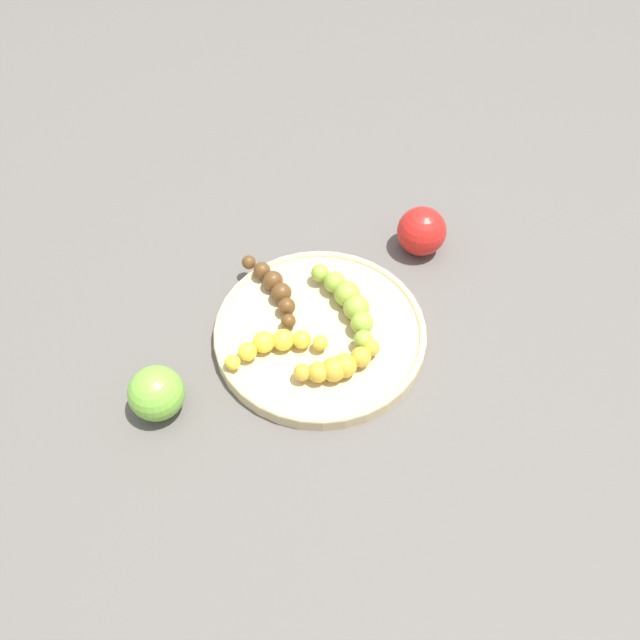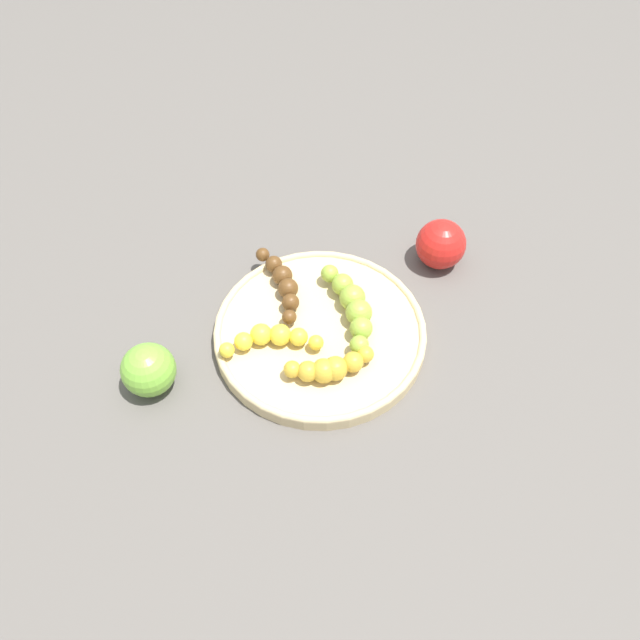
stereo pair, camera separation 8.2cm
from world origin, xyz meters
TOP-DOWN VIEW (x-y plane):
  - ground_plane at (0.00, 0.00)m, footprint 2.40×2.40m
  - fruit_bowl at (0.00, 0.00)m, footprint 0.28×0.28m
  - banana_green at (-0.05, -0.01)m, footprint 0.05×0.15m
  - banana_overripe at (0.03, -0.08)m, footprint 0.04×0.14m
  - banana_yellow at (0.07, 0.01)m, footprint 0.13×0.05m
  - banana_spotted at (0.00, 0.07)m, footprint 0.12×0.04m
  - apple_green at (0.22, 0.02)m, footprint 0.07×0.07m
  - apple_red at (-0.20, -0.09)m, footprint 0.07×0.07m

SIDE VIEW (x-z plane):
  - ground_plane at x=0.00m, z-range 0.00..0.00m
  - fruit_bowl at x=0.00m, z-range 0.00..0.02m
  - banana_overripe at x=0.03m, z-range 0.02..0.05m
  - banana_yellow at x=0.07m, z-range 0.02..0.05m
  - apple_green at x=0.22m, z-range 0.00..0.07m
  - banana_spotted at x=0.00m, z-range 0.02..0.05m
  - apple_red at x=-0.20m, z-range 0.00..0.07m
  - banana_green at x=-0.05m, z-range 0.02..0.05m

